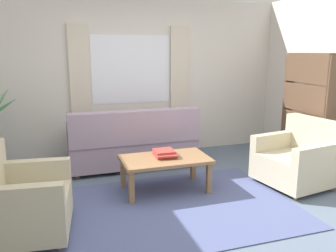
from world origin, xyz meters
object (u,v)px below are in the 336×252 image
object	(u,v)px
armchair_right	(298,159)
book_stack_on_table	(165,153)
armchair_left	(18,201)
bookshelf	(310,111)
couch	(133,144)
coffee_table	(165,162)

from	to	relation	value
armchair_right	book_stack_on_table	bearing A→B (deg)	-112.95
armchair_left	bookshelf	bearing A→B (deg)	-72.68
armchair_right	bookshelf	size ratio (longest dim) A/B	0.56
couch	bookshelf	world-z (taller)	bookshelf
couch	book_stack_on_table	world-z (taller)	couch
armchair_left	armchair_right	distance (m)	3.40
coffee_table	book_stack_on_table	distance (m)	0.12
coffee_table	book_stack_on_table	world-z (taller)	book_stack_on_table
book_stack_on_table	bookshelf	bearing A→B (deg)	2.41
couch	armchair_right	xyz separation A→B (m)	(1.92, -1.38, -0.01)
bookshelf	armchair_left	bearing A→B (deg)	100.97
armchair_right	book_stack_on_table	world-z (taller)	armchair_right
armchair_left	armchair_right	world-z (taller)	same
couch	armchair_right	bearing A→B (deg)	144.23
armchair_left	book_stack_on_table	distance (m)	1.81
book_stack_on_table	bookshelf	size ratio (longest dim) A/B	0.21
coffee_table	armchair_left	bearing A→B (deg)	-159.89
couch	coffee_table	distance (m)	1.05
couch	bookshelf	distance (m)	2.68
armchair_right	bookshelf	world-z (taller)	bookshelf
couch	coffee_table	bearing A→B (deg)	100.28
armchair_right	coffee_table	xyz separation A→B (m)	(-1.73, 0.35, 0.03)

